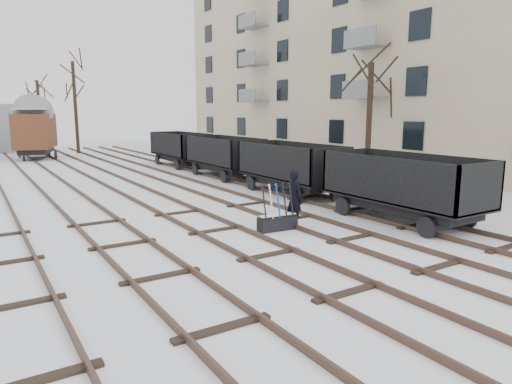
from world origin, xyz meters
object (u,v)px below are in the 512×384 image
freight_wagon_a (402,196)px  box_van_wagon (35,130)px  ground_frame (277,222)px  worker (295,198)px

freight_wagon_a → box_van_wagon: bearing=104.5°
ground_frame → freight_wagon_a: bearing=-12.9°
worker → box_van_wagon: size_ratio=0.33×
ground_frame → worker: 1.01m
worker → box_van_wagon: (-4.22, 28.70, 1.35)m
ground_frame → worker: worker is taller
freight_wagon_a → box_van_wagon: (-7.77, 30.13, 1.42)m
freight_wagon_a → ground_frame: bearing=162.8°
freight_wagon_a → box_van_wagon: box_van_wagon is taller
freight_wagon_a → box_van_wagon: 31.15m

